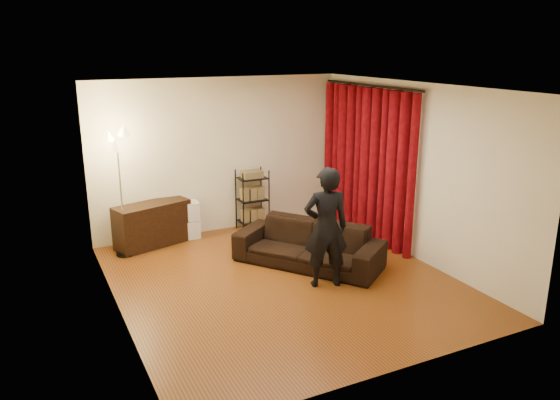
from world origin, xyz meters
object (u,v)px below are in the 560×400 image
sofa (308,245)px  wire_shelf (252,200)px  floor_lamp (121,194)px  person (326,228)px  media_cabinet (153,224)px  storage_boxes (187,220)px

sofa → wire_shelf: 1.93m
sofa → floor_lamp: size_ratio=1.10×
person → media_cabinet: bearing=-39.1°
person → floor_lamp: size_ratio=0.84×
floor_lamp → storage_boxes: bearing=16.2°
sofa → wire_shelf: bearing=146.3°
wire_shelf → floor_lamp: (-2.32, -0.28, 0.45)m
sofa → wire_shelf: (-0.09, 1.91, 0.23)m
sofa → media_cabinet: bearing=-170.9°
sofa → media_cabinet: (-1.91, 1.87, 0.04)m
storage_boxes → wire_shelf: size_ratio=0.59×
sofa → storage_boxes: storage_boxes is taller
sofa → media_cabinet: size_ratio=1.78×
media_cabinet → storage_boxes: 0.63m
media_cabinet → wire_shelf: wire_shelf is taller
floor_lamp → media_cabinet: bearing=25.5°
sofa → storage_boxes: (-1.29, 1.96, 0.00)m
media_cabinet → floor_lamp: bearing=-171.3°
person → floor_lamp: 3.28m
person → wire_shelf: 2.66m
media_cabinet → wire_shelf: 1.83m
sofa → floor_lamp: bearing=-160.5°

